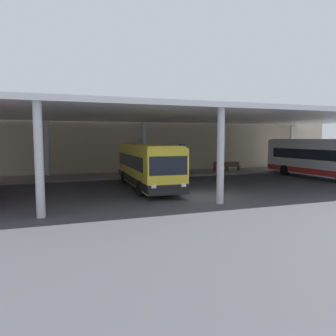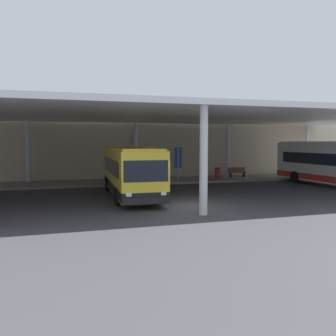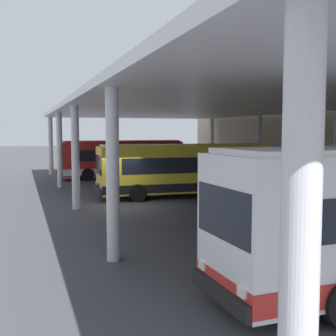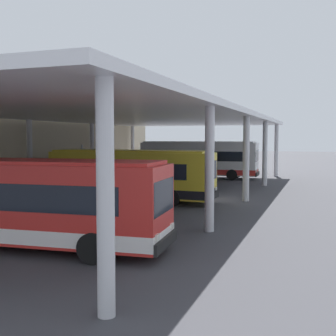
% 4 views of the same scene
% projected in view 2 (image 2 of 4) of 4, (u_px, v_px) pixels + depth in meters
% --- Properties ---
extents(ground_plane, '(200.00, 200.00, 0.00)m').
position_uv_depth(ground_plane, '(186.00, 206.00, 19.37)').
color(ground_plane, '#3D3D42').
extents(platform_kerb, '(42.00, 4.50, 0.18)m').
position_uv_depth(platform_kerb, '(141.00, 181.00, 30.58)').
color(platform_kerb, gray).
rests_on(platform_kerb, ground).
extents(station_building_facade, '(48.00, 1.60, 6.90)m').
position_uv_depth(station_building_facade, '(133.00, 143.00, 33.44)').
color(station_building_facade, '#C1B293').
rests_on(station_building_facade, ground).
extents(canopy_shelter, '(40.00, 17.00, 5.55)m').
position_uv_depth(canopy_shelter, '(159.00, 116.00, 24.23)').
color(canopy_shelter, silver).
rests_on(canopy_shelter, ground).
extents(bus_second_bay, '(2.96, 10.61, 3.17)m').
position_uv_depth(bus_second_bay, '(130.00, 171.00, 22.69)').
color(bus_second_bay, yellow).
rests_on(bus_second_bay, ground).
extents(bus_middle_bay, '(2.92, 11.39, 3.57)m').
position_uv_depth(bus_middle_bay, '(334.00, 163.00, 27.46)').
color(bus_middle_bay, white).
rests_on(bus_middle_bay, ground).
extents(bench_waiting, '(1.80, 0.45, 0.92)m').
position_uv_depth(bench_waiting, '(237.00, 172.00, 33.31)').
color(bench_waiting, brown).
rests_on(bench_waiting, platform_kerb).
extents(trash_bin, '(0.52, 0.52, 0.98)m').
position_uv_depth(trash_bin, '(217.00, 173.00, 32.27)').
color(trash_bin, maroon).
rests_on(trash_bin, platform_kerb).
extents(banner_sign, '(0.70, 0.12, 3.20)m').
position_uv_depth(banner_sign, '(178.00, 160.00, 30.59)').
color(banner_sign, '#B2B2B7').
rests_on(banner_sign, platform_kerb).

